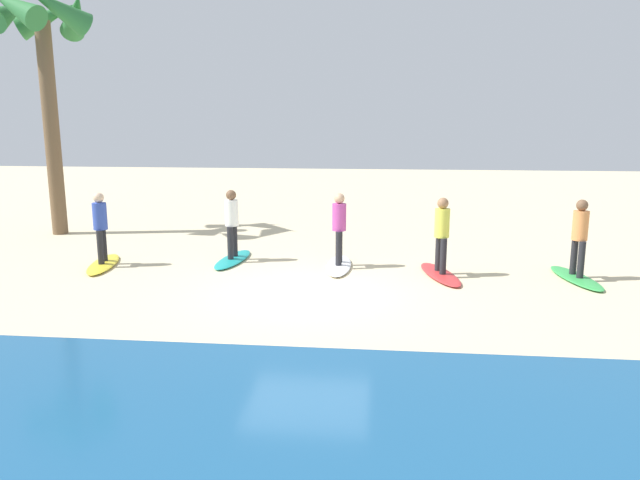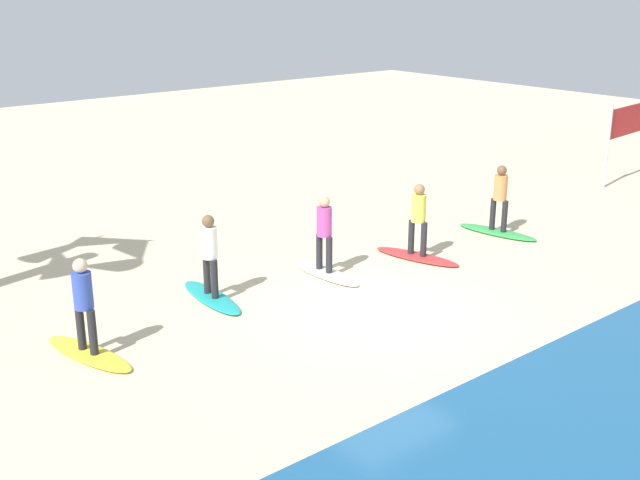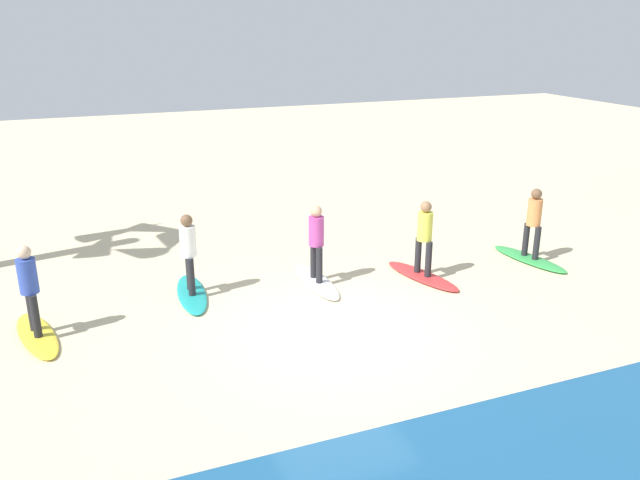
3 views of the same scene
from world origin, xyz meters
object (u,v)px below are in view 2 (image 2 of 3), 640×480
surfer_white (324,228)px  surfer_yellow (83,299)px  surfer_green (500,193)px  surfer_red (418,214)px  surfboard_yellow (89,354)px  surfboard_green (497,232)px  surfboard_red (417,257)px  surfboard_white (324,272)px  surfer_teal (209,250)px  surfboard_teal (212,297)px

surfer_white → surfer_yellow: (5.50, 0.44, 0.00)m
surfer_green → surfer_red: 2.86m
surfer_green → surfboard_yellow: size_ratio=0.78×
surfboard_green → surfer_green: 0.99m
surfer_green → surfer_white: size_ratio=1.00×
surfboard_yellow → surfboard_red: bearing=76.7°
surfboard_white → surfer_teal: (2.60, -0.35, 0.99)m
surfboard_green → surfboard_yellow: 10.62m
surfboard_white → surfer_yellow: 5.60m
surfer_red → surfboard_green: bearing=179.8°
surfer_white → surfer_teal: bearing=-7.7°
surfboard_red → surfer_yellow: size_ratio=1.28×
surfer_red → surfer_white: bearing=-13.9°
surfboard_green → surfer_green: bearing=-99.5°
surfer_red → surfer_yellow: (7.76, -0.12, 0.00)m
surfboard_green → surfer_teal: surfer_teal is taller
surfboard_red → surfer_teal: size_ratio=1.28×
surfer_green → surfboard_red: size_ratio=0.78×
surfboard_red → surfer_red: surfer_red is taller
surfboard_teal → surfer_teal: (-0.00, 0.00, 0.99)m
surfer_green → surfboard_red: (2.86, -0.01, -0.99)m
surfer_white → surfer_teal: same height
surfboard_white → surfboard_teal: bearing=-98.1°
surfboard_teal → surfer_yellow: surfer_yellow is taller
surfboard_yellow → surfer_yellow: (0.00, 0.00, 0.99)m
surfer_white → surfboard_teal: surfer_white is taller
surfboard_green → surfer_white: surfer_white is taller
surfboard_white → surfboard_yellow: bearing=-85.9°
surfboard_red → surfboard_green: bearing=76.1°
surfboard_white → surfer_yellow: (5.50, 0.44, 0.99)m
surfer_green → surfboard_yellow: surfer_green is taller
surfboard_red → surfer_white: bearing=-117.6°
surfboard_green → surfer_white: 5.25m
surfboard_green → surfboard_teal: same height
surfer_green → surfer_red: same height
surfboard_red → surfer_teal: (4.86, -0.91, 0.99)m
surfer_red → surfer_yellow: same height
surfer_green → surfer_red: size_ratio=1.00×
surfer_teal → surfer_yellow: size_ratio=1.00×
surfboard_green → surfer_green: surfer_green is taller
surfer_green → surfboard_teal: 7.84m
surfer_red → surfboard_yellow: surfer_red is taller
surfboard_green → surfer_red: size_ratio=1.28×
surfer_green → surfboard_yellow: bearing=-0.7°
surfer_white → surfboard_teal: size_ratio=0.78×
surfboard_teal → surfer_teal: bearing=94.8°
surfboard_green → surfboard_teal: size_ratio=1.00×
surfboard_yellow → surfer_yellow: bearing=-12.4°
surfboard_teal → surfboard_yellow: (2.90, 0.79, 0.00)m
surfer_white → surfer_yellow: size_ratio=1.00×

